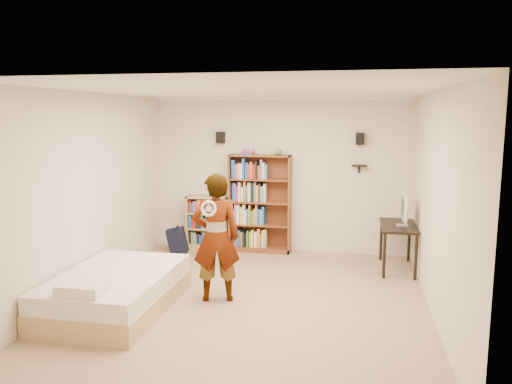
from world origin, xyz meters
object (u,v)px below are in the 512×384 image
Objects in this scene: tall_bookshelf at (260,204)px; person at (216,238)px; computer_desk at (397,247)px; daybed at (116,286)px; low_bookshelf at (208,223)px.

person is (-0.11, -2.42, -0.02)m from tall_bookshelf.
computer_desk is 0.63× the size of person.
daybed is at bearing -112.87° from tall_bookshelf.
person reaches higher than low_bookshelf.
computer_desk is 0.53× the size of daybed.
low_bookshelf reaches higher than daybed.
low_bookshelf is at bearing 84.33° from daybed.
person is at bearing -92.63° from tall_bookshelf.
tall_bookshelf is 0.86× the size of daybed.
daybed is at bearing -146.41° from computer_desk.
daybed is 1.19× the size of person.
computer_desk is at bearing 33.59° from daybed.
low_bookshelf is at bearing 169.08° from computer_desk.
computer_desk is (3.26, -0.63, -0.12)m from low_bookshelf.
low_bookshelf is 3.32m from computer_desk.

